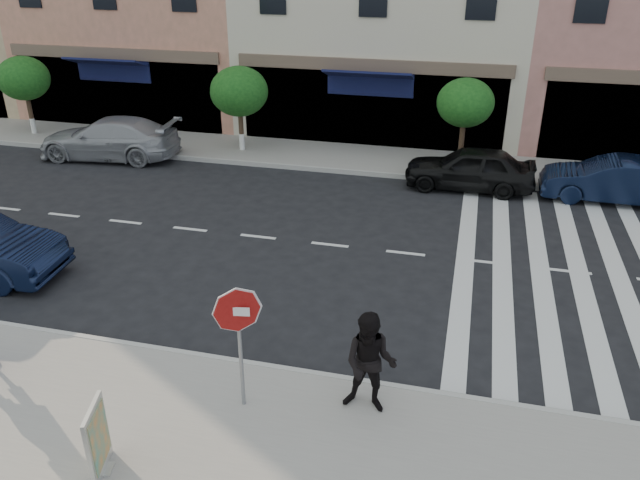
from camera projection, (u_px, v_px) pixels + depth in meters
The scene contains 12 objects.
ground at pixel (286, 327), 12.96m from camera, with size 120.00×120.00×0.00m, color black.
sidewalk_near at pixel (215, 455), 9.66m from camera, with size 60.00×4.50×0.15m, color gray.
sidewalk_far at pixel (375, 160), 22.53m from camera, with size 60.00×3.00×0.15m, color gray.
street_tree_wa at pixel (24, 79), 24.45m from camera, with size 2.00×2.00×3.05m.
street_tree_wb at pixel (239, 92), 22.48m from camera, with size 2.10×2.10×3.06m.
street_tree_c at pixel (465, 103), 20.70m from camera, with size 1.90×1.90×3.04m.
stop_sign at pixel (238, 321), 9.87m from camera, with size 0.80×0.18×2.28m.
walker at pixel (370, 363), 10.12m from camera, with size 0.89×0.69×1.83m, color black.
poster_board at pixel (98, 441), 9.03m from camera, with size 0.34×0.77×1.19m.
car_far_left at pixel (109, 138), 22.67m from camera, with size 2.07×5.08×1.48m, color #98989D.
car_far_mid at pixel (470, 168), 19.86m from camera, with size 1.64×4.07×1.39m, color black.
car_far_right at pixel (612, 180), 18.93m from camera, with size 1.43×4.10×1.35m, color black.
Camera 1 is at (3.36, -10.37, 7.28)m, focal length 35.00 mm.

